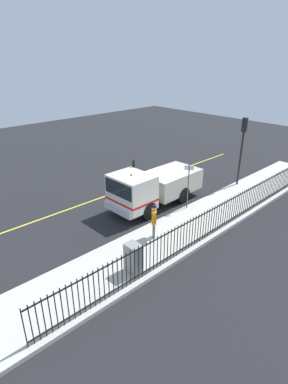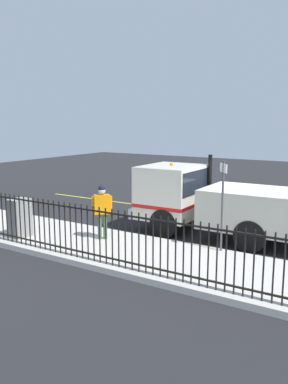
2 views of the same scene
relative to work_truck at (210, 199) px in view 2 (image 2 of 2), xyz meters
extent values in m
plane|color=#232326|center=(-0.35, 0.95, -1.25)|extent=(53.28, 53.28, 0.00)
cube|color=beige|center=(3.10, 0.95, -1.16)|extent=(3.02, 24.22, 0.16)
cube|color=yellow|center=(-2.90, 0.95, -1.24)|extent=(0.12, 21.80, 0.01)
cube|color=silver|center=(0.02, -1.44, 0.13)|extent=(2.23, 1.88, 1.79)
cube|color=black|center=(0.02, -1.44, 0.52)|extent=(2.06, 1.92, 0.79)
cube|color=beige|center=(-0.02, 1.68, -0.16)|extent=(2.26, 3.50, 1.22)
cube|color=silver|center=(0.04, -2.44, -0.62)|extent=(2.10, 0.23, 0.36)
cube|color=red|center=(0.02, -1.44, -0.26)|extent=(2.25, 1.90, 0.12)
cylinder|color=black|center=(1.00, -1.15, -0.77)|extent=(0.31, 0.96, 0.96)
cylinder|color=black|center=(-0.96, -1.18, -0.77)|extent=(0.31, 0.96, 0.96)
cylinder|color=black|center=(0.96, 1.70, -0.77)|extent=(0.31, 0.96, 0.96)
cylinder|color=black|center=(-1.01, 1.67, -0.77)|extent=(0.31, 0.96, 0.96)
sphere|color=orange|center=(0.02, -1.44, 1.07)|extent=(0.12, 0.12, 0.12)
cylinder|color=black|center=(-0.94, -0.43, 0.31)|extent=(0.14, 0.14, 2.15)
cube|color=orange|center=(2.65, -2.42, 0.02)|extent=(0.49, 0.49, 0.60)
sphere|color=beige|center=(2.65, -2.42, 0.43)|extent=(0.22, 0.22, 0.22)
sphere|color=#14193F|center=(2.65, -2.42, 0.51)|extent=(0.21, 0.21, 0.21)
cylinder|color=#4C6047|center=(2.71, -2.48, -0.68)|extent=(0.12, 0.12, 0.80)
cylinder|color=#4C6047|center=(2.59, -2.36, -0.68)|extent=(0.12, 0.12, 0.80)
cylinder|color=orange|center=(2.84, -2.61, -0.01)|extent=(0.09, 0.09, 0.57)
cylinder|color=orange|center=(2.47, -2.23, -0.01)|extent=(0.09, 0.09, 0.57)
cylinder|color=black|center=(4.36, -4.95, -0.34)|extent=(0.04, 0.04, 1.48)
cylinder|color=black|center=(4.36, -4.75, -0.34)|extent=(0.04, 0.04, 1.48)
cylinder|color=black|center=(4.36, -4.55, -0.34)|extent=(0.04, 0.04, 1.48)
cylinder|color=black|center=(4.36, -4.35, -0.34)|extent=(0.04, 0.04, 1.48)
cylinder|color=black|center=(4.36, -4.15, -0.34)|extent=(0.04, 0.04, 1.48)
cylinder|color=black|center=(4.36, -3.95, -0.34)|extent=(0.04, 0.04, 1.48)
cylinder|color=black|center=(4.36, -3.75, -0.34)|extent=(0.04, 0.04, 1.48)
cylinder|color=black|center=(4.36, -3.55, -0.34)|extent=(0.04, 0.04, 1.48)
cylinder|color=black|center=(4.36, -3.35, -0.34)|extent=(0.04, 0.04, 1.48)
cylinder|color=black|center=(4.36, -3.15, -0.34)|extent=(0.04, 0.04, 1.48)
cylinder|color=black|center=(4.36, -2.95, -0.34)|extent=(0.04, 0.04, 1.48)
cylinder|color=black|center=(4.36, -2.75, -0.34)|extent=(0.04, 0.04, 1.48)
cylinder|color=black|center=(4.36, -2.55, -0.34)|extent=(0.04, 0.04, 1.48)
cylinder|color=black|center=(4.36, -2.35, -0.34)|extent=(0.04, 0.04, 1.48)
cylinder|color=black|center=(4.36, -2.15, -0.34)|extent=(0.04, 0.04, 1.48)
cylinder|color=black|center=(4.36, -1.95, -0.34)|extent=(0.04, 0.04, 1.48)
cylinder|color=black|center=(4.36, -1.75, -0.34)|extent=(0.04, 0.04, 1.48)
cylinder|color=black|center=(4.36, -1.55, -0.34)|extent=(0.04, 0.04, 1.48)
cylinder|color=black|center=(4.36, -1.35, -0.34)|extent=(0.04, 0.04, 1.48)
cylinder|color=black|center=(4.36, -1.15, -0.34)|extent=(0.04, 0.04, 1.48)
cylinder|color=black|center=(4.36, -0.95, -0.34)|extent=(0.04, 0.04, 1.48)
cylinder|color=black|center=(4.36, -0.75, -0.34)|extent=(0.04, 0.04, 1.48)
cylinder|color=black|center=(4.36, -0.55, -0.34)|extent=(0.04, 0.04, 1.48)
cylinder|color=black|center=(4.36, -0.35, -0.34)|extent=(0.04, 0.04, 1.48)
cylinder|color=black|center=(4.36, -0.15, -0.34)|extent=(0.04, 0.04, 1.48)
cylinder|color=black|center=(4.36, 0.05, -0.34)|extent=(0.04, 0.04, 1.48)
cylinder|color=black|center=(4.36, 0.25, -0.34)|extent=(0.04, 0.04, 1.48)
cylinder|color=black|center=(4.36, 0.45, -0.34)|extent=(0.04, 0.04, 1.48)
cylinder|color=black|center=(4.36, 0.65, -0.34)|extent=(0.04, 0.04, 1.48)
cylinder|color=black|center=(4.36, 0.85, -0.34)|extent=(0.04, 0.04, 1.48)
cylinder|color=black|center=(4.36, 1.05, -0.34)|extent=(0.04, 0.04, 1.48)
cylinder|color=black|center=(4.36, 1.25, -0.34)|extent=(0.04, 0.04, 1.48)
cylinder|color=black|center=(4.36, 1.45, -0.34)|extent=(0.04, 0.04, 1.48)
cylinder|color=black|center=(4.36, 1.65, -0.34)|extent=(0.04, 0.04, 1.48)
cylinder|color=black|center=(4.36, 1.85, -0.34)|extent=(0.04, 0.04, 1.48)
cylinder|color=black|center=(4.36, 2.05, -0.34)|extent=(0.04, 0.04, 1.48)
cylinder|color=black|center=(4.36, 2.24, -0.34)|extent=(0.04, 0.04, 1.48)
cylinder|color=black|center=(4.36, 2.44, -0.34)|extent=(0.04, 0.04, 1.48)
cylinder|color=black|center=(4.36, 2.64, -0.34)|extent=(0.04, 0.04, 1.48)
cylinder|color=black|center=(4.36, 2.84, -0.34)|extent=(0.04, 0.04, 1.48)
cylinder|color=black|center=(4.36, 3.04, -0.34)|extent=(0.04, 0.04, 1.48)
cylinder|color=black|center=(4.36, 3.24, -0.34)|extent=(0.04, 0.04, 1.48)
cylinder|color=black|center=(4.36, 3.44, -0.34)|extent=(0.04, 0.04, 1.48)
cube|color=black|center=(4.36, 0.95, 0.28)|extent=(0.04, 20.59, 0.04)
cube|color=black|center=(4.36, 0.95, -0.90)|extent=(0.04, 20.59, 0.04)
cube|color=gray|center=(3.87, -4.77, -0.47)|extent=(0.64, 0.49, 1.22)
cylinder|color=#4C4C4C|center=(1.75, 1.12, 0.19)|extent=(0.06, 0.06, 2.55)
cube|color=white|center=(1.75, 1.12, 1.27)|extent=(0.40, 0.35, 0.24)
camera|label=1|loc=(11.39, -11.34, 6.75)|focal=29.08mm
camera|label=2|loc=(12.14, 5.13, 2.54)|focal=37.58mm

